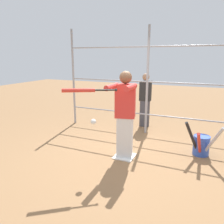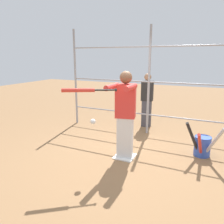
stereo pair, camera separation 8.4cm
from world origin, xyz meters
name	(u,v)px [view 1 (the left image)]	position (x,y,z in m)	size (l,w,h in m)	color
ground_plane	(124,157)	(0.00, 0.00, 0.00)	(24.00, 24.00, 0.00)	olive
home_plate	(124,156)	(0.00, 0.00, 0.01)	(0.40, 0.40, 0.02)	white
fence_backstop	(147,82)	(0.00, -1.60, 1.37)	(4.51, 0.06, 2.74)	#939399
batter	(125,113)	(0.00, 0.02, 0.94)	(0.44, 0.65, 1.74)	silver
baseball_bat_swinging	(83,90)	(0.45, 0.79, 1.45)	(0.78, 0.58, 0.08)	black
softball_in_flight	(93,122)	(0.29, 0.75, 0.92)	(0.10, 0.10, 0.10)	white
bat_bucket	(201,145)	(-1.42, -0.70, 0.24)	(0.72, 0.77, 0.77)	#3351B2
bystander_behind_fence	(145,99)	(0.18, -2.14, 0.80)	(0.32, 0.20, 1.54)	#3F3F47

